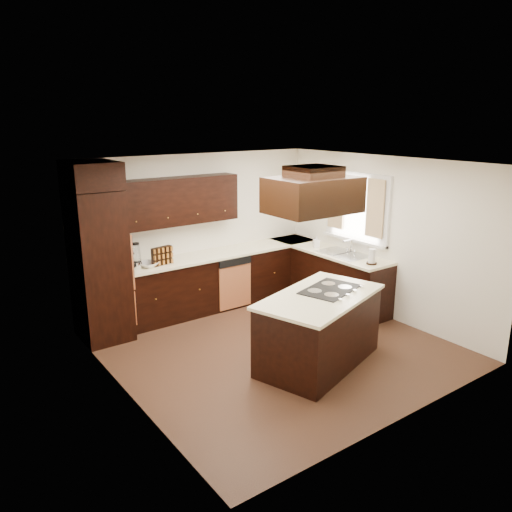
% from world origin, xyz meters
% --- Properties ---
extents(floor, '(4.20, 4.20, 0.02)m').
position_xyz_m(floor, '(0.00, 0.00, -0.01)').
color(floor, brown).
rests_on(floor, ground).
extents(ceiling, '(4.20, 4.20, 0.02)m').
position_xyz_m(ceiling, '(0.00, 0.00, 2.51)').
color(ceiling, white).
rests_on(ceiling, ground).
extents(wall_back, '(4.20, 0.02, 2.50)m').
position_xyz_m(wall_back, '(0.00, 2.11, 1.25)').
color(wall_back, white).
rests_on(wall_back, ground).
extents(wall_front, '(4.20, 0.02, 2.50)m').
position_xyz_m(wall_front, '(0.00, -2.11, 1.25)').
color(wall_front, white).
rests_on(wall_front, ground).
extents(wall_left, '(0.02, 4.20, 2.50)m').
position_xyz_m(wall_left, '(-2.11, 0.00, 1.25)').
color(wall_left, white).
rests_on(wall_left, ground).
extents(wall_right, '(0.02, 4.20, 2.50)m').
position_xyz_m(wall_right, '(2.11, 0.00, 1.25)').
color(wall_right, white).
rests_on(wall_right, ground).
extents(oven_column, '(0.65, 0.75, 2.12)m').
position_xyz_m(oven_column, '(-1.78, 1.71, 1.06)').
color(oven_column, black).
rests_on(oven_column, floor).
extents(wall_oven_face, '(0.05, 0.62, 0.78)m').
position_xyz_m(wall_oven_face, '(-1.43, 1.71, 1.12)').
color(wall_oven_face, '#C06A3E').
rests_on(wall_oven_face, oven_column).
extents(base_cabinets_back, '(2.93, 0.60, 0.88)m').
position_xyz_m(base_cabinets_back, '(0.03, 1.80, 0.44)').
color(base_cabinets_back, black).
rests_on(base_cabinets_back, floor).
extents(base_cabinets_right, '(0.60, 2.40, 0.88)m').
position_xyz_m(base_cabinets_right, '(1.80, 0.90, 0.44)').
color(base_cabinets_right, black).
rests_on(base_cabinets_right, floor).
extents(countertop_back, '(2.93, 0.63, 0.04)m').
position_xyz_m(countertop_back, '(0.03, 1.79, 0.90)').
color(countertop_back, '#FFF7C9').
rests_on(countertop_back, base_cabinets_back).
extents(countertop_right, '(0.63, 2.40, 0.04)m').
position_xyz_m(countertop_right, '(1.79, 0.90, 0.90)').
color(countertop_right, '#FFF7C9').
rests_on(countertop_right, base_cabinets_right).
extents(upper_cabinets, '(2.00, 0.34, 0.72)m').
position_xyz_m(upper_cabinets, '(-0.43, 1.93, 1.81)').
color(upper_cabinets, black).
rests_on(upper_cabinets, wall_back).
extents(dishwasher_front, '(0.60, 0.05, 0.72)m').
position_xyz_m(dishwasher_front, '(0.33, 1.50, 0.40)').
color(dishwasher_front, '#C06A3E').
rests_on(dishwasher_front, floor).
extents(window_frame, '(0.06, 1.32, 1.12)m').
position_xyz_m(window_frame, '(2.07, 0.55, 1.65)').
color(window_frame, white).
rests_on(window_frame, wall_right).
extents(window_pane, '(0.00, 1.20, 1.00)m').
position_xyz_m(window_pane, '(2.10, 0.55, 1.65)').
color(window_pane, white).
rests_on(window_pane, wall_right).
extents(curtain_left, '(0.02, 0.34, 0.90)m').
position_xyz_m(curtain_left, '(2.01, 0.13, 1.70)').
color(curtain_left, beige).
rests_on(curtain_left, wall_right).
extents(curtain_right, '(0.02, 0.34, 0.90)m').
position_xyz_m(curtain_right, '(2.01, 0.97, 1.70)').
color(curtain_right, beige).
rests_on(curtain_right, wall_right).
extents(sink_rim, '(0.52, 0.84, 0.01)m').
position_xyz_m(sink_rim, '(1.80, 0.55, 0.92)').
color(sink_rim, silver).
rests_on(sink_rim, countertop_right).
extents(island, '(1.86, 1.37, 0.88)m').
position_xyz_m(island, '(0.17, -0.66, 0.44)').
color(island, black).
rests_on(island, floor).
extents(island_top, '(1.94, 1.45, 0.04)m').
position_xyz_m(island_top, '(0.17, -0.66, 0.90)').
color(island_top, '#FFF7C9').
rests_on(island_top, island).
extents(cooktop, '(0.91, 0.74, 0.01)m').
position_xyz_m(cooktop, '(0.41, -0.59, 0.93)').
color(cooktop, black).
rests_on(cooktop, island_top).
extents(range_hood, '(1.05, 0.72, 0.42)m').
position_xyz_m(range_hood, '(0.10, -0.55, 2.16)').
color(range_hood, black).
rests_on(range_hood, ceiling).
extents(hood_duct, '(0.55, 0.50, 0.13)m').
position_xyz_m(hood_duct, '(0.10, -0.55, 2.44)').
color(hood_duct, black).
rests_on(hood_duct, ceiling).
extents(blender_base, '(0.15, 0.15, 0.10)m').
position_xyz_m(blender_base, '(-1.22, 1.73, 0.97)').
color(blender_base, silver).
rests_on(blender_base, countertop_back).
extents(blender_pitcher, '(0.13, 0.13, 0.26)m').
position_xyz_m(blender_pitcher, '(-1.22, 1.73, 1.15)').
color(blender_pitcher, silver).
rests_on(blender_pitcher, blender_base).
extents(spice_rack, '(0.34, 0.14, 0.27)m').
position_xyz_m(spice_rack, '(-0.84, 1.70, 1.06)').
color(spice_rack, black).
rests_on(spice_rack, countertop_back).
extents(mixing_bowl, '(0.38, 0.38, 0.07)m').
position_xyz_m(mixing_bowl, '(-1.05, 1.72, 0.96)').
color(mixing_bowl, white).
rests_on(mixing_bowl, countertop_back).
extents(soap_bottle, '(0.12, 0.12, 0.21)m').
position_xyz_m(soap_bottle, '(1.72, 1.11, 1.02)').
color(soap_bottle, white).
rests_on(soap_bottle, countertop_right).
extents(paper_towel, '(0.14, 0.14, 0.23)m').
position_xyz_m(paper_towel, '(1.72, -0.12, 1.04)').
color(paper_towel, white).
rests_on(paper_towel, countertop_right).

